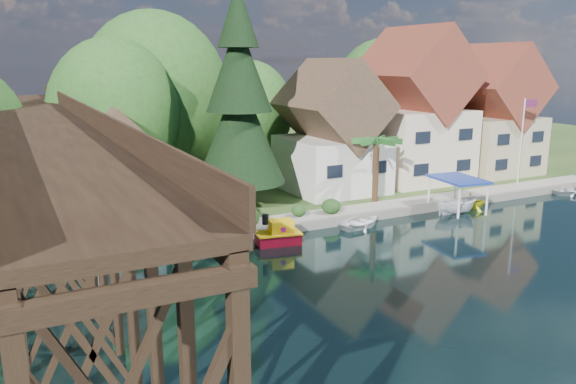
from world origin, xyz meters
name	(u,v)px	position (x,y,z in m)	size (l,w,h in m)	color
ground	(371,268)	(0.00, 0.00, 0.00)	(140.00, 140.00, 0.00)	black
bank	(189,165)	(0.00, 34.00, 0.25)	(140.00, 52.00, 0.50)	#2C491D
seawall	(353,219)	(4.00, 8.00, 0.31)	(60.00, 0.40, 0.62)	slate
promenade	(365,209)	(6.00, 9.30, 0.53)	(50.00, 2.60, 0.06)	gray
trestle_bridge	(45,185)	(-16.00, 5.17, 5.35)	(4.12, 44.18, 9.30)	black
house_left	(331,136)	(7.00, 16.00, 5.14)	(7.64, 8.64, 11.02)	silver
house_center	(413,116)	(16.00, 16.50, 6.42)	(8.65, 9.18, 13.89)	beige
house_right	(489,119)	(25.00, 16.00, 5.78)	(8.15, 8.64, 12.45)	tan
shed	(116,173)	(-11.00, 14.50, 3.83)	(5.09, 5.40, 7.85)	silver
bg_trees	(241,108)	(1.00, 21.25, 7.29)	(49.90, 13.30, 10.57)	#382314
shrubs	(233,217)	(-4.60, 9.26, 1.23)	(15.76, 2.47, 1.70)	#193B15
conifer	(239,103)	(-2.15, 13.80, 8.29)	(6.57, 6.57, 16.18)	#382314
palm_tree	(377,143)	(7.86, 10.76, 5.18)	(3.92, 3.92, 5.36)	#382314
flagpole	(524,132)	(23.28, 10.29, 5.17)	(1.14, 0.44, 7.62)	white
tugboat	(279,235)	(-2.72, 6.22, 0.61)	(3.04, 2.00, 2.05)	red
boat_white_a	(361,221)	(4.13, 7.10, 0.39)	(2.66, 3.73, 0.77)	white
boat_canopy	(457,199)	(12.35, 6.54, 1.19)	(3.62, 4.65, 2.78)	white
boat_yellow	(472,200)	(14.50, 7.15, 0.69)	(2.26, 2.62, 1.38)	yellow
boat_white_b	(574,189)	(26.20, 6.87, 0.40)	(2.74, 3.83, 0.79)	white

